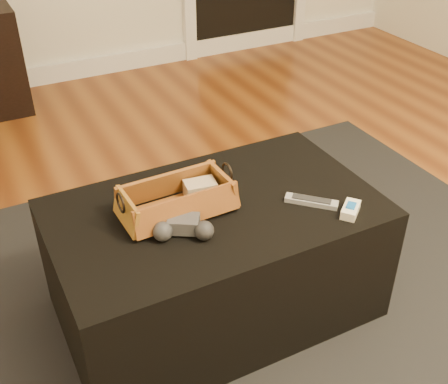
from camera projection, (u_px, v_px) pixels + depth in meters
name	position (u px, v px, depth m)	size (l,w,h in m)	color
baseboard	(71.00, 70.00, 3.64)	(5.00, 0.04, 0.12)	white
area_rug	(223.00, 317.00, 1.90)	(2.60, 2.00, 0.01)	black
ottoman	(216.00, 260.00, 1.82)	(1.00, 0.60, 0.42)	black
tv_remote	(174.00, 210.00, 1.65)	(0.18, 0.04, 0.02)	black
cloth_bundle	(200.00, 189.00, 1.72)	(0.09, 0.06, 0.05)	#C5AE88
wicker_basket	(177.00, 201.00, 1.66)	(0.35, 0.19, 0.12)	#985822
game_controller	(183.00, 228.00, 1.57)	(0.18, 0.14, 0.06)	#3B3A3D
silver_remote	(311.00, 201.00, 1.72)	(0.14, 0.14, 0.02)	#A7A9AF
cream_gadget	(351.00, 210.00, 1.67)	(0.09, 0.09, 0.03)	white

